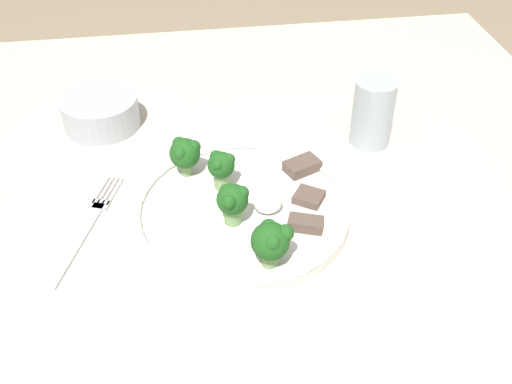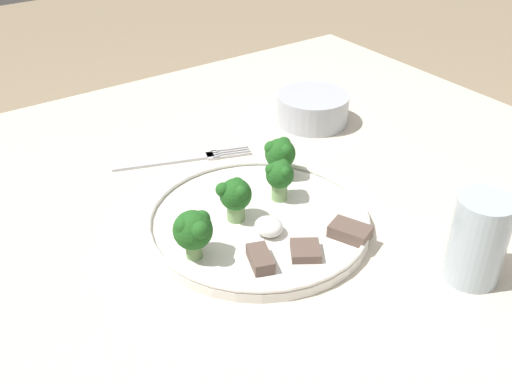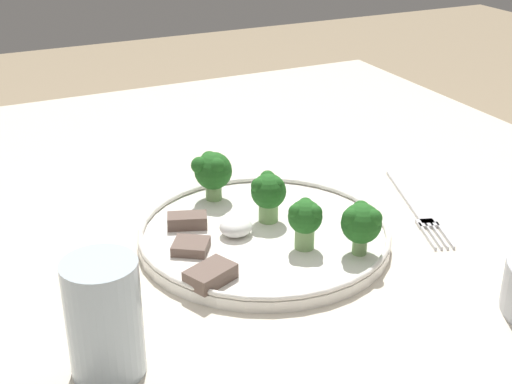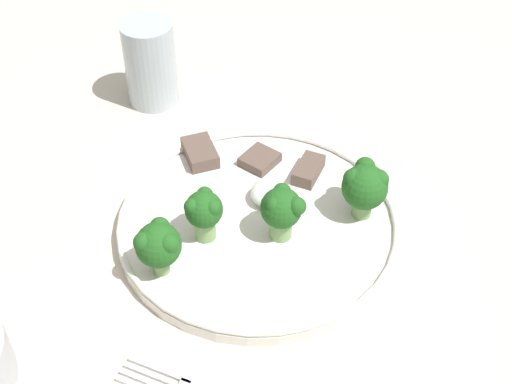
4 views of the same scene
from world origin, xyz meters
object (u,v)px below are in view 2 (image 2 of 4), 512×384
object	(u,v)px
fork	(181,159)
drinking_glass	(477,244)
dinner_plate	(259,221)
cream_bowl	(312,109)

from	to	relation	value
fork	drinking_glass	distance (m)	0.43
dinner_plate	fork	size ratio (longest dim) A/B	1.36
fork	cream_bowl	xyz separation A→B (m)	(0.01, 0.24, 0.02)
dinner_plate	drinking_glass	xyz separation A→B (m)	(0.21, 0.14, 0.04)
dinner_plate	cream_bowl	distance (m)	0.31
dinner_plate	cream_bowl	size ratio (longest dim) A/B	2.34
fork	drinking_glass	bearing A→B (deg)	18.49
dinner_plate	cream_bowl	world-z (taller)	cream_bowl
dinner_plate	cream_bowl	xyz separation A→B (m)	(-0.19, 0.24, 0.01)
cream_bowl	dinner_plate	bearing A→B (deg)	-51.71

